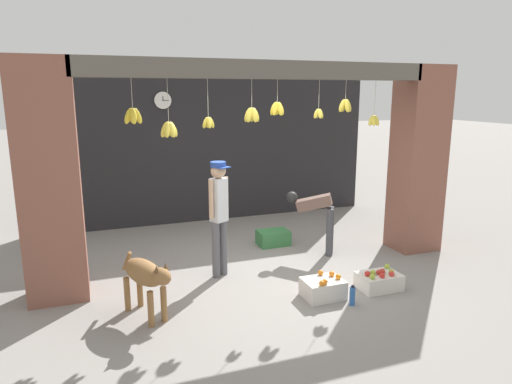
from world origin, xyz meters
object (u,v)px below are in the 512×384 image
Objects in this scene: wall_clock at (163,100)px; fruit_crate_oranges at (323,288)px; fruit_crate_apples at (379,281)px; shopkeeper at (219,210)px; worker_stooping at (317,214)px; produce_box_green at (273,238)px; water_bottle at (352,296)px; dog at (146,275)px.

fruit_crate_oranges is at bearing -71.89° from wall_clock.
shopkeeper is at bearing 147.99° from fruit_crate_apples.
produce_box_green is at bearing 70.51° from worker_stooping.
fruit_crate_apples is 2.22m from produce_box_green.
fruit_crate_apples is (1.84, -1.15, -0.84)m from shopkeeper.
shopkeeper is 2.33m from fruit_crate_apples.
shopkeeper is at bearing 131.30° from water_bottle.
shopkeeper reaches higher than dog.
water_bottle is at bearing -88.74° from produce_box_green.
dog reaches higher than produce_box_green.
worker_stooping is at bearing 90.15° from dog.
produce_box_green is (1.21, 0.97, -0.83)m from shopkeeper.
water_bottle is (-0.58, -0.28, 0.00)m from fruit_crate_apples.
shopkeeper is at bearing -141.21° from produce_box_green.
fruit_crate_oranges is (-0.67, -1.47, -0.53)m from worker_stooping.
wall_clock is (0.85, 3.71, 1.88)m from dog.
fruit_crate_oranges is at bearing 60.28° from dog.
water_bottle is 5.06m from wall_clock.
shopkeeper reaches higher than fruit_crate_apples.
shopkeeper is at bearing 133.75° from worker_stooping.
fruit_crate_apples is 5.04m from wall_clock.
fruit_crate_oranges is 4.73m from wall_clock.
dog is at bearing 10.43° from shopkeeper.
worker_stooping is 3.92× the size of water_bottle.
produce_box_green is at bearing 91.26° from water_bottle.
shopkeeper is (1.11, 0.89, 0.44)m from dog.
produce_box_green is at bearing 106.63° from fruit_crate_apples.
wall_clock reaches higher than water_bottle.
dog is at bearing 167.06° from water_bottle.
produce_box_green is at bearing -51.53° from wall_clock.
fruit_crate_apples is 1.63× the size of wall_clock.
produce_box_green is at bearing -169.42° from shopkeeper.
fruit_crate_oranges is 0.81m from fruit_crate_apples.
fruit_crate_oranges is 0.92× the size of fruit_crate_apples.
fruit_crate_oranges is (2.14, -0.23, -0.39)m from dog.
shopkeeper reaches higher than fruit_crate_oranges.
dog is at bearing 174.94° from fruit_crate_apples.
water_bottle is (1.26, -1.44, -0.84)m from shopkeeper.
shopkeeper is 3.01× the size of fruit_crate_apples.
fruit_crate_oranges reaches higher than water_bottle.
wall_clock is (-1.29, 3.95, 2.26)m from fruit_crate_oranges.
fruit_crate_apples is (0.14, -1.49, -0.54)m from worker_stooping.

